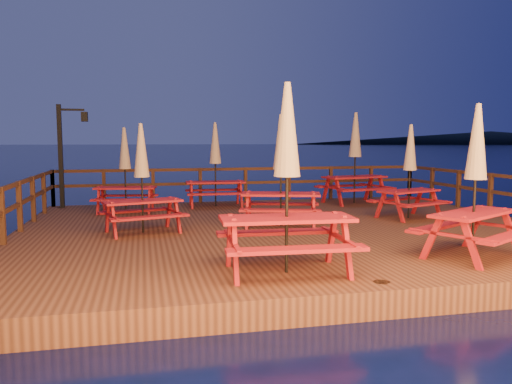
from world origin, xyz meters
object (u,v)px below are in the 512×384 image
picnic_table_1 (125,168)px  picnic_table_2 (410,170)px  lamp_post (66,146)px  picnic_table_0 (355,156)px

picnic_table_1 → picnic_table_2: picnic_table_2 is taller
lamp_post → picnic_table_0: size_ratio=1.06×
picnic_table_1 → picnic_table_2: 7.54m
lamp_post → picnic_table_2: lamp_post is taller
picnic_table_0 → picnic_table_1: bearing=171.8°
picnic_table_0 → picnic_table_1: (-6.94, -0.45, -0.26)m
picnic_table_0 → picnic_table_2: (0.12, -3.09, -0.24)m
picnic_table_1 → picnic_table_0: bearing=12.1°
lamp_post → picnic_table_2: (8.75, -4.00, -0.57)m
lamp_post → picnic_table_1: (1.69, -1.36, -0.59)m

